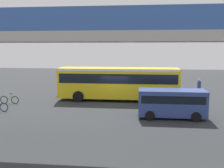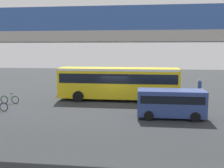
% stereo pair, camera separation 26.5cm
% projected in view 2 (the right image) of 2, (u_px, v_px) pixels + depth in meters
% --- Properties ---
extents(ground, '(80.00, 80.00, 0.00)m').
position_uv_depth(ground, '(115.00, 102.00, 25.31)').
color(ground, '#2D3033').
extents(city_bus, '(11.54, 2.85, 3.15)m').
position_uv_depth(city_bus, '(118.00, 81.00, 25.75)').
color(city_bus, yellow).
rests_on(city_bus, ground).
extents(parked_van, '(4.80, 2.17, 2.05)m').
position_uv_depth(parked_van, '(171.00, 102.00, 19.31)').
color(parked_van, '#33478C').
rests_on(parked_van, ground).
extents(bicycle_green, '(1.77, 0.44, 0.96)m').
position_uv_depth(bicycle_green, '(10.00, 100.00, 24.34)').
color(bicycle_green, black).
rests_on(bicycle_green, ground).
extents(pedestrian, '(0.38, 0.38, 1.79)m').
position_uv_depth(pedestrian, '(200.00, 87.00, 28.45)').
color(pedestrian, '#2D2D38').
rests_on(pedestrian, ground).
extents(traffic_sign, '(0.08, 0.60, 2.80)m').
position_uv_depth(traffic_sign, '(59.00, 77.00, 29.55)').
color(traffic_sign, slate).
rests_on(traffic_sign, ground).
extents(lane_dash_leftmost, '(2.00, 0.20, 0.01)m').
position_uv_depth(lane_dash_leftmost, '(157.00, 97.00, 27.59)').
color(lane_dash_leftmost, silver).
rests_on(lane_dash_leftmost, ground).
extents(lane_dash_left, '(2.00, 0.20, 0.01)m').
position_uv_depth(lane_dash_left, '(118.00, 96.00, 28.08)').
color(lane_dash_left, silver).
rests_on(lane_dash_left, ground).
extents(lane_dash_centre, '(2.00, 0.20, 0.01)m').
position_uv_depth(lane_dash_centre, '(81.00, 95.00, 28.57)').
color(lane_dash_centre, silver).
rests_on(lane_dash_centre, ground).
extents(pedestrian_overpass, '(28.21, 2.60, 6.95)m').
position_uv_depth(pedestrian_overpass, '(91.00, 46.00, 13.59)').
color(pedestrian_overpass, '#B2ADA5').
rests_on(pedestrian_overpass, ground).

